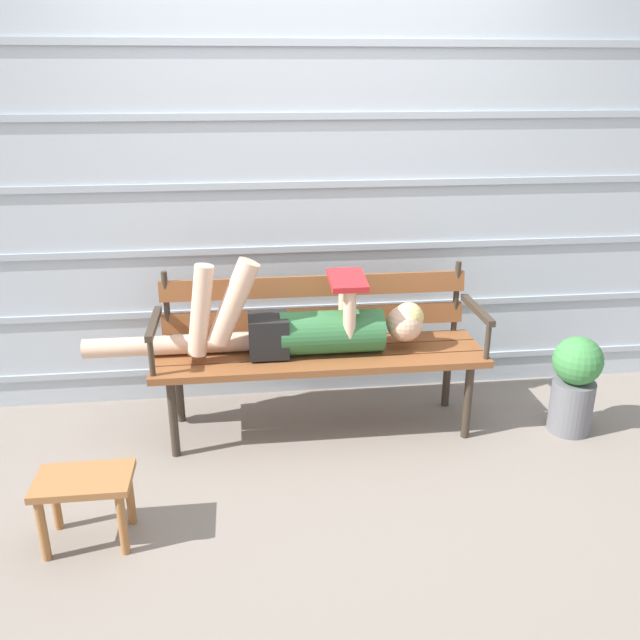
{
  "coord_description": "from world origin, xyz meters",
  "views": [
    {
      "loc": [
        -0.37,
        -3.0,
        1.82
      ],
      "look_at": [
        0.0,
        0.11,
        0.63
      ],
      "focal_mm": 36.93,
      "sensor_mm": 36.0,
      "label": 1
    }
  ],
  "objects_px": {
    "reclining_person": "(301,327)",
    "footstool": "(85,491)",
    "potted_plant": "(575,382)",
    "park_bench": "(318,340)"
  },
  "relations": [
    {
      "from": "reclining_person",
      "to": "footstool",
      "type": "relative_size",
      "value": 4.58
    },
    {
      "from": "reclining_person",
      "to": "potted_plant",
      "type": "height_order",
      "value": "reclining_person"
    },
    {
      "from": "reclining_person",
      "to": "footstool",
      "type": "bearing_deg",
      "value": -140.19
    },
    {
      "from": "reclining_person",
      "to": "park_bench",
      "type": "bearing_deg",
      "value": 35.14
    },
    {
      "from": "park_bench",
      "to": "footstool",
      "type": "xyz_separation_m",
      "value": [
        -1.05,
        -0.86,
        -0.25
      ]
    },
    {
      "from": "footstool",
      "to": "potted_plant",
      "type": "distance_m",
      "value": 2.45
    },
    {
      "from": "park_bench",
      "to": "potted_plant",
      "type": "bearing_deg",
      "value": -10.47
    },
    {
      "from": "footstool",
      "to": "potted_plant",
      "type": "xyz_separation_m",
      "value": [
        2.38,
        0.61,
        0.05
      ]
    },
    {
      "from": "potted_plant",
      "to": "reclining_person",
      "type": "bearing_deg",
      "value": 172.95
    },
    {
      "from": "reclining_person",
      "to": "potted_plant",
      "type": "distance_m",
      "value": 1.47
    }
  ]
}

